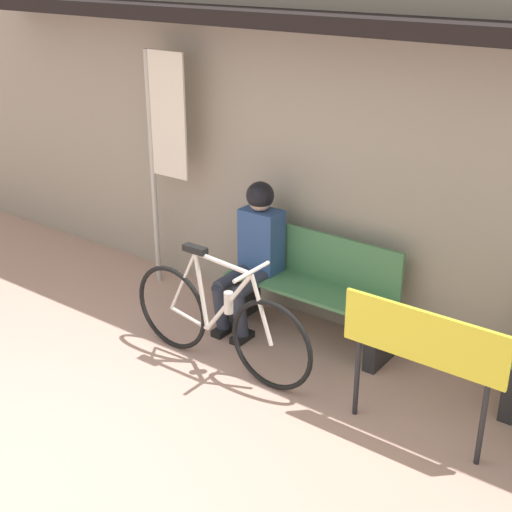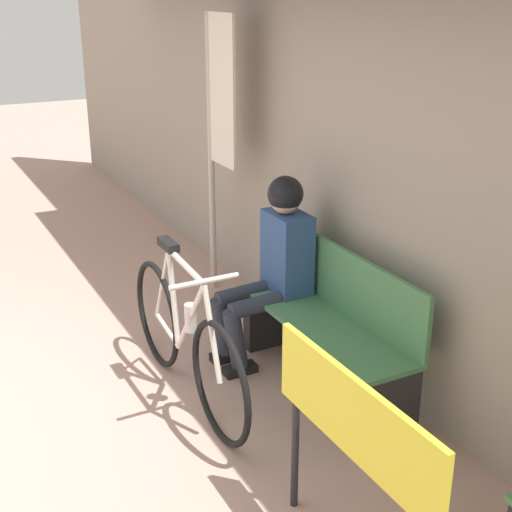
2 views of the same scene
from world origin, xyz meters
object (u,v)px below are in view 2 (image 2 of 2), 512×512
object	(u,v)px
park_bench_near	(329,330)
bicycle	(185,340)
person_seated	(274,257)
banner_pole	(218,118)
signboard	(352,429)

from	to	relation	value
park_bench_near	bicycle	bearing A→B (deg)	-110.32
bicycle	person_seated	bearing A→B (deg)	105.68
banner_pole	signboard	bearing A→B (deg)	-14.82
person_seated	signboard	distance (m)	1.89
park_bench_near	person_seated	size ratio (longest dim) A/B	1.14
bicycle	park_bench_near	bearing A→B (deg)	69.68
person_seated	park_bench_near	bearing A→B (deg)	12.12
bicycle	signboard	xyz separation A→B (m)	(1.58, 0.08, 0.31)
park_bench_near	bicycle	world-z (taller)	bicycle
banner_pole	signboard	world-z (taller)	banner_pole
park_bench_near	signboard	bearing A→B (deg)	-30.08
bicycle	signboard	bearing A→B (deg)	3.00
person_seated	banner_pole	bearing A→B (deg)	172.99
banner_pole	park_bench_near	bearing A→B (deg)	-1.06
bicycle	person_seated	distance (m)	0.81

